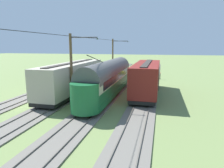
{
  "coord_description": "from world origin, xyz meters",
  "views": [
    {
      "loc": [
        -8.5,
        26.97,
        6.12
      ],
      "look_at": [
        -2.81,
        3.61,
        1.54
      ],
      "focal_mm": 32.69,
      "sensor_mm": 36.0,
      "label": 1
    }
  ],
  "objects": [
    {
      "name": "boxcar_far_siding",
      "position": [
        2.25,
        3.53,
        2.17
      ],
      "size": [
        2.96,
        14.49,
        3.85
      ],
      "color": "#B2A893",
      "rests_on": "ground"
    },
    {
      "name": "ground_plane",
      "position": [
        0.0,
        0.0,
        0.0
      ],
      "size": [
        220.0,
        220.0,
        0.0
      ],
      "primitive_type": "plane",
      "color": "olive"
    },
    {
      "name": "catenary_pole_mid_near",
      "position": [
        0.53,
        7.43,
        3.82
      ],
      "size": [
        3.1,
        0.28,
        7.29
      ],
      "color": "brown",
      "rests_on": "ground"
    },
    {
      "name": "coach_adjacent",
      "position": [
        -6.77,
        1.59,
        2.16
      ],
      "size": [
        2.96,
        12.2,
        3.85
      ],
      "color": "maroon",
      "rests_on": "ground"
    },
    {
      "name": "vintage_streetcar",
      "position": [
        -2.26,
        3.23,
        2.27
      ],
      "size": [
        2.65,
        18.24,
        5.15
      ],
      "color": "#196033",
      "rests_on": "ground"
    },
    {
      "name": "switch_stand",
      "position": [
        -8.35,
        -10.52,
        0.7
      ],
      "size": [
        0.5,
        0.3,
        1.24
      ],
      "color": "black",
      "rests_on": "ground"
    },
    {
      "name": "track_streetcar_siding",
      "position": [
        -6.77,
        -0.31,
        0.05
      ],
      "size": [
        2.8,
        80.0,
        0.18
      ],
      "color": "#666059",
      "rests_on": "ground"
    },
    {
      "name": "track_outer_siding",
      "position": [
        6.77,
        -0.31,
        0.05
      ],
      "size": [
        2.8,
        80.0,
        0.18
      ],
      "color": "#666059",
      "rests_on": "ground"
    },
    {
      "name": "track_third_siding",
      "position": [
        2.26,
        -0.31,
        0.05
      ],
      "size": [
        2.8,
        80.0,
        0.18
      ],
      "color": "#666059",
      "rests_on": "ground"
    },
    {
      "name": "catenary_pole_foreground",
      "position": [
        0.53,
        -11.06,
        3.82
      ],
      "size": [
        3.1,
        0.28,
        7.29
      ],
      "color": "brown",
      "rests_on": "ground"
    },
    {
      "name": "track_end_bumper",
      "position": [
        -6.77,
        -14.67,
        0.4
      ],
      "size": [
        1.8,
        0.6,
        0.8
      ],
      "primitive_type": "cube",
      "color": "#B2A519",
      "rests_on": "ground"
    },
    {
      "name": "overhead_wire_run",
      "position": [
        -2.19,
        6.63,
        6.75
      ],
      "size": [
        2.89,
        40.98,
        0.18
      ],
      "color": "black",
      "rests_on": "ground"
    },
    {
      "name": "track_adjacent_siding",
      "position": [
        -2.26,
        -0.31,
        0.05
      ],
      "size": [
        2.8,
        80.0,
        0.18
      ],
      "color": "#666059",
      "rests_on": "ground"
    }
  ]
}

